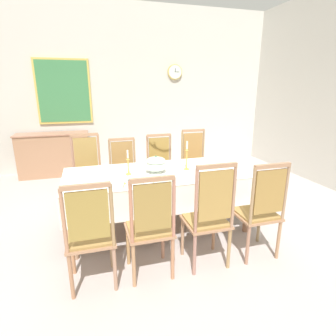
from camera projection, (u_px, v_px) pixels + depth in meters
name	position (u px, v px, depth m)	size (l,w,h in m)	color
ground	(162.00, 233.00, 3.60)	(6.84, 6.49, 0.04)	#B8ABA7
back_wall	(123.00, 89.00, 6.11)	(6.84, 0.08, 3.54)	beige
dining_table	(158.00, 178.00, 3.52)	(2.32, 1.05, 0.78)	#A17859
tablecloth	(158.00, 179.00, 3.52)	(2.34, 1.07, 0.36)	white
chair_south_a	(90.00, 234.00, 2.47)	(0.44, 0.42, 1.08)	#A4704B
chair_north_a	(87.00, 172.00, 4.17)	(0.44, 0.42, 1.15)	#A8735E
chair_south_b	(150.00, 225.00, 2.62)	(0.44, 0.42, 1.08)	#AA7D4C
chair_north_b	(124.00, 171.00, 4.33)	(0.44, 0.42, 1.05)	#9D745B
chair_south_c	(209.00, 215.00, 2.77)	(0.44, 0.42, 1.15)	#A27A5B
chair_north_c	(161.00, 167.00, 4.49)	(0.44, 0.42, 1.09)	#9B7E51
chair_south_d	(260.00, 209.00, 2.94)	(0.44, 0.42, 1.10)	#A4764F
chair_north_d	(195.00, 163.00, 4.65)	(0.44, 0.42, 1.14)	#A5755B
soup_tureen	(156.00, 164.00, 3.46)	(0.28, 0.28, 0.22)	silver
candlestick_west	(128.00, 165.00, 3.36)	(0.07, 0.07, 0.31)	gold
candlestick_east	(187.00, 158.00, 3.55)	(0.07, 0.07, 0.38)	gold
bowl_near_left	(164.00, 179.00, 3.15)	(0.19, 0.19, 0.05)	silver
bowl_near_right	(135.00, 182.00, 3.07)	(0.19, 0.19, 0.04)	silver
spoon_primary	(153.00, 181.00, 3.15)	(0.04, 0.18, 0.01)	gold
spoon_secondary	(124.00, 184.00, 3.06)	(0.06, 0.17, 0.01)	gold
sideboard	(54.00, 154.00, 5.77)	(1.44, 0.48, 0.90)	#A27555
mounted_clock	(175.00, 72.00, 6.26)	(0.33, 0.06, 0.33)	#D1B251
framed_painting	(64.00, 92.00, 5.73)	(1.09, 0.05, 1.32)	#D1B251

